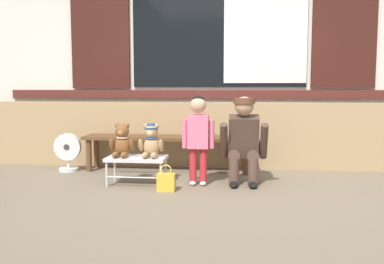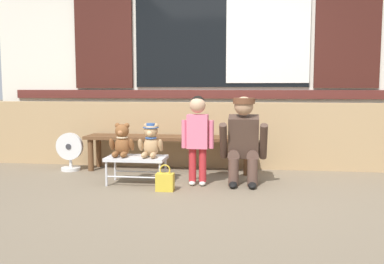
% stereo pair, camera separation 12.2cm
% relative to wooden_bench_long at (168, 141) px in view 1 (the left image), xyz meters
% --- Properties ---
extents(ground_plane, '(60.00, 60.00, 0.00)m').
position_rel_wooden_bench_long_xyz_m(ground_plane, '(0.59, -1.06, -0.37)').
color(ground_plane, '#756651').
extents(brick_low_wall, '(6.45, 0.25, 0.85)m').
position_rel_wooden_bench_long_xyz_m(brick_low_wall, '(0.59, 0.37, 0.05)').
color(brick_low_wall, tan).
rests_on(brick_low_wall, ground).
extents(shop_facade, '(6.58, 0.26, 3.56)m').
position_rel_wooden_bench_long_xyz_m(shop_facade, '(0.60, 0.88, 1.41)').
color(shop_facade, silver).
rests_on(shop_facade, ground).
extents(wooden_bench_long, '(2.10, 0.40, 0.44)m').
position_rel_wooden_bench_long_xyz_m(wooden_bench_long, '(0.00, 0.00, 0.00)').
color(wooden_bench_long, brown).
rests_on(wooden_bench_long, ground).
extents(small_display_bench, '(0.64, 0.36, 0.30)m').
position_rel_wooden_bench_long_xyz_m(small_display_bench, '(-0.21, -0.77, -0.11)').
color(small_display_bench, silver).
rests_on(small_display_bench, ground).
extents(teddy_bear_plain, '(0.28, 0.26, 0.36)m').
position_rel_wooden_bench_long_xyz_m(teddy_bear_plain, '(-0.37, -0.77, 0.09)').
color(teddy_bear_plain, brown).
rests_on(teddy_bear_plain, small_display_bench).
extents(teddy_bear_with_hat, '(0.28, 0.27, 0.36)m').
position_rel_wooden_bench_long_xyz_m(teddy_bear_with_hat, '(-0.05, -0.76, 0.10)').
color(teddy_bear_with_hat, tan).
rests_on(teddy_bear_with_hat, small_display_bench).
extents(child_standing, '(0.35, 0.18, 0.96)m').
position_rel_wooden_bench_long_xyz_m(child_standing, '(0.46, -0.73, 0.22)').
color(child_standing, '#B7282D').
rests_on(child_standing, ground).
extents(adult_crouching, '(0.50, 0.49, 0.95)m').
position_rel_wooden_bench_long_xyz_m(adult_crouching, '(0.95, -0.64, 0.11)').
color(adult_crouching, brown).
rests_on(adult_crouching, ground).
extents(handbag_on_ground, '(0.18, 0.11, 0.27)m').
position_rel_wooden_bench_long_xyz_m(handbag_on_ground, '(0.16, -1.04, -0.28)').
color(handbag_on_ground, gold).
rests_on(handbag_on_ground, ground).
extents(floor_fan, '(0.34, 0.24, 0.48)m').
position_rel_wooden_bench_long_xyz_m(floor_fan, '(-1.24, -0.16, -0.13)').
color(floor_fan, silver).
rests_on(floor_fan, ground).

